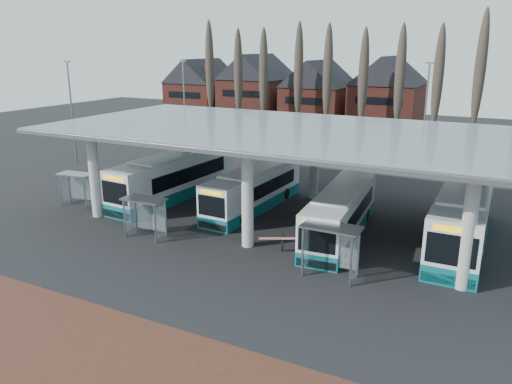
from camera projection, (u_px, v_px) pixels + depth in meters
The scene contains 15 objects.
ground at pixel (227, 261), 27.84m from camera, with size 140.00×140.00×0.00m, color black.
station_canopy at pixel (286, 138), 33.07m from camera, with size 32.00×16.00×6.34m.
poplar_row at pixel (381, 73), 53.55m from camera, with size 45.10×1.10×14.50m.
townhouse_row at pixel (287, 87), 70.64m from camera, with size 36.80×10.30×12.25m.
lamp_post_a at pixel (185, 107), 53.01m from camera, with size 0.80×0.16×10.17m.
lamp_post_b at pixel (425, 116), 45.91m from camera, with size 0.80×0.16×10.17m.
lamp_post_d at pixel (72, 111), 49.69m from camera, with size 0.80×0.16×10.17m.
bus_0 at pixel (174, 177), 39.22m from camera, with size 3.41×12.64×3.47m.
bus_1 at pixel (254, 189), 36.58m from camera, with size 2.75×11.05×3.05m.
bus_2 at pixel (341, 213), 31.28m from camera, with size 3.27×11.20×3.07m.
bus_3 at pixel (463, 217), 29.90m from camera, with size 2.82×12.84×3.56m.
shelter_0 at pixel (77, 182), 37.36m from camera, with size 2.77×1.65×2.43m.
shelter_1 at pixel (146, 209), 30.96m from camera, with size 2.77×1.45×2.53m.
shelter_2 at pixel (332, 239), 25.54m from camera, with size 3.02×1.55×2.78m.
barrier at pixel (280, 239), 28.57m from camera, with size 2.08×1.15×1.15m.
Camera 1 is at (13.16, -22.06, 11.51)m, focal length 35.00 mm.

